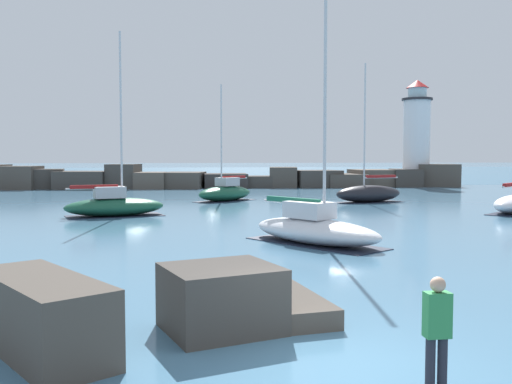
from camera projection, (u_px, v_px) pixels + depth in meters
ground_plane at (335, 363)px, 9.28m from camera, size 600.00×600.00×0.00m
open_sea_beyond at (192, 172)px, 121.26m from camera, size 400.00×116.00×0.01m
breakwater_jetty at (220, 178)px, 61.94m from camera, size 56.44×6.60×2.58m
lighthouse at (416, 141)px, 64.56m from camera, size 4.00×4.00×12.00m
foreground_rocks at (160, 307)px, 10.65m from camera, size 6.96×5.24×1.31m
sailboat_moored_0 at (225, 192)px, 43.23m from camera, size 5.28×5.12×8.75m
sailboat_moored_3 at (314, 228)px, 22.00m from camera, size 5.19×6.18×10.40m
sailboat_moored_4 at (114, 205)px, 32.24m from camera, size 5.98×3.73×10.37m
sailboat_moored_6 at (369, 193)px, 42.00m from camera, size 5.68×3.19×10.13m
person_on_rocks at (437, 329)px, 8.03m from camera, size 0.36×0.22×1.67m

